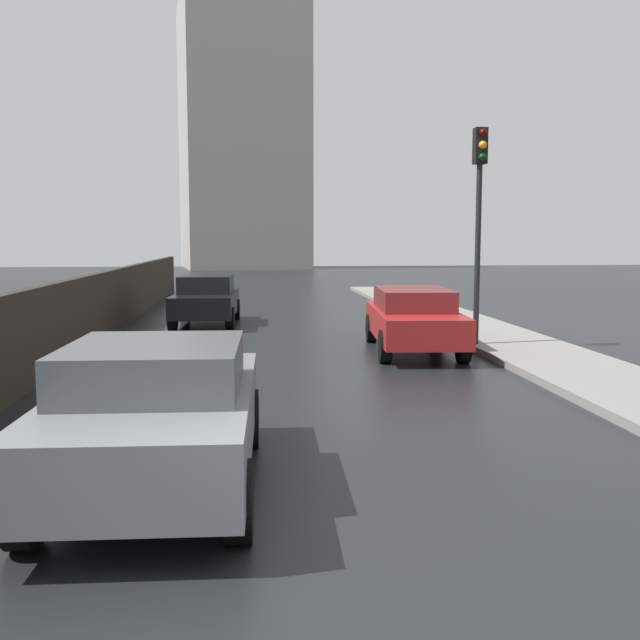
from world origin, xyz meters
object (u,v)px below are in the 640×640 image
object	(u,v)px
car_red_near_kerb	(413,318)
traffic_light	(479,196)
car_grey_mid_road	(157,412)
car_black_far_ahead	(206,300)

from	to	relation	value
car_red_near_kerb	traffic_light	bearing A→B (deg)	5.54
car_grey_mid_road	car_black_far_ahead	size ratio (longest dim) A/B	1.05
car_red_near_kerb	car_grey_mid_road	size ratio (longest dim) A/B	1.11
car_grey_mid_road	traffic_light	size ratio (longest dim) A/B	0.89
car_grey_mid_road	traffic_light	distance (m)	10.39
car_grey_mid_road	car_black_far_ahead	distance (m)	13.60
car_black_far_ahead	traffic_light	bearing A→B (deg)	141.21
traffic_light	car_black_far_ahead	bearing A→B (deg)	138.80
car_grey_mid_road	traffic_light	bearing A→B (deg)	-123.11
car_black_far_ahead	car_red_near_kerb	bearing A→B (deg)	133.62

